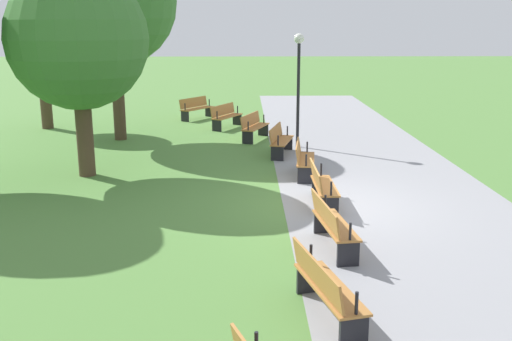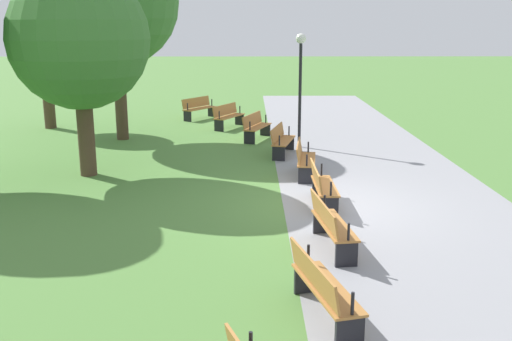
% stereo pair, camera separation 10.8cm
% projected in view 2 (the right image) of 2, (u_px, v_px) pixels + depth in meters
% --- Properties ---
extents(ground_plane, '(120.00, 120.00, 0.00)m').
position_uv_depth(ground_plane, '(324.00, 205.00, 12.84)').
color(ground_plane, '#54843D').
extents(path_paving, '(40.14, 5.15, 0.01)m').
position_uv_depth(path_paving, '(399.00, 205.00, 12.86)').
color(path_paving, '#939399').
rests_on(path_paving, ground).
extents(bench_0, '(1.68, 1.37, 0.89)m').
position_uv_depth(bench_0, '(198.00, 108.00, 24.38)').
color(bench_0, '#B27538').
rests_on(bench_0, ground).
extents(bench_1, '(1.74, 1.22, 0.89)m').
position_uv_depth(bench_1, '(228.00, 116.00, 22.27)').
color(bench_1, '#B27538').
rests_on(bench_1, ground).
extents(bench_2, '(1.78, 1.05, 0.89)m').
position_uv_depth(bench_2, '(256.00, 126.00, 20.01)').
color(bench_2, '#B27538').
rests_on(bench_2, ground).
extents(bench_3, '(1.78, 0.87, 0.89)m').
position_uv_depth(bench_3, '(281.00, 140.00, 17.65)').
color(bench_3, '#B27538').
rests_on(bench_3, ground).
extents(bench_4, '(1.76, 0.68, 0.89)m').
position_uv_depth(bench_4, '(304.00, 159.00, 15.21)').
color(bench_4, '#B27538').
rests_on(bench_4, ground).
extents(bench_5, '(1.72, 0.47, 0.89)m').
position_uv_depth(bench_5, '(322.00, 185.00, 12.73)').
color(bench_5, '#B27538').
rests_on(bench_5, ground).
extents(bench_6, '(1.76, 0.68, 0.89)m').
position_uv_depth(bench_6, '(331.00, 224.00, 10.24)').
color(bench_6, '#B27538').
rests_on(bench_6, ground).
extents(bench_7, '(1.78, 0.87, 0.89)m').
position_uv_depth(bench_7, '(322.00, 287.00, 7.79)').
color(bench_7, '#B27538').
rests_on(bench_7, ground).
extents(tree_0, '(3.56, 3.56, 5.31)m').
position_uv_depth(tree_0, '(79.00, 40.00, 14.57)').
color(tree_0, '#4C3828').
rests_on(tree_0, ground).
extents(tree_1, '(4.20, 4.20, 6.71)m').
position_uv_depth(tree_1, '(115.00, 2.00, 19.07)').
color(tree_1, '#4C3828').
rests_on(tree_1, ground).
extents(tree_2, '(2.52, 2.52, 5.00)m').
position_uv_depth(tree_2, '(42.00, 30.00, 21.45)').
color(tree_2, '#4C3828').
rests_on(tree_2, ground).
extents(lamp_post, '(0.32, 0.32, 3.62)m').
position_uv_depth(lamp_post, '(300.00, 68.00, 18.31)').
color(lamp_post, black).
rests_on(lamp_post, ground).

